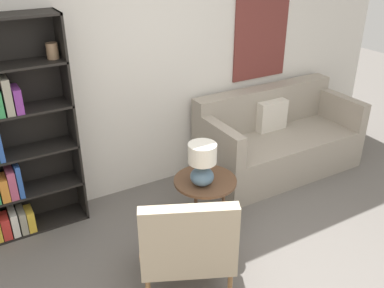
{
  "coord_description": "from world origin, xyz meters",
  "views": [
    {
      "loc": [
        -1.47,
        -1.69,
        2.48
      ],
      "look_at": [
        0.1,
        1.03,
        0.9
      ],
      "focal_mm": 40.0,
      "sensor_mm": 36.0,
      "label": 1
    }
  ],
  "objects_px": {
    "bookshelf": "(3,141)",
    "side_table": "(205,184)",
    "table_lamp": "(202,163)",
    "couch": "(276,141)",
    "armchair": "(188,243)"
  },
  "relations": [
    {
      "from": "couch",
      "to": "table_lamp",
      "type": "distance_m",
      "value": 1.51
    },
    {
      "from": "armchair",
      "to": "side_table",
      "type": "bearing_deg",
      "value": 49.79
    },
    {
      "from": "side_table",
      "to": "bookshelf",
      "type": "bearing_deg",
      "value": 151.86
    },
    {
      "from": "bookshelf",
      "to": "side_table",
      "type": "relative_size",
      "value": 3.42
    },
    {
      "from": "couch",
      "to": "table_lamp",
      "type": "bearing_deg",
      "value": -156.15
    },
    {
      "from": "armchair",
      "to": "bookshelf",
      "type": "bearing_deg",
      "value": 123.43
    },
    {
      "from": "bookshelf",
      "to": "table_lamp",
      "type": "relative_size",
      "value": 4.92
    },
    {
      "from": "armchair",
      "to": "couch",
      "type": "xyz_separation_m",
      "value": [
        1.82,
        1.18,
        -0.15
      ]
    },
    {
      "from": "bookshelf",
      "to": "table_lamp",
      "type": "distance_m",
      "value": 1.67
    },
    {
      "from": "table_lamp",
      "to": "side_table",
      "type": "bearing_deg",
      "value": 38.05
    },
    {
      "from": "bookshelf",
      "to": "armchair",
      "type": "height_order",
      "value": "bookshelf"
    },
    {
      "from": "armchair",
      "to": "table_lamp",
      "type": "distance_m",
      "value": 0.79
    },
    {
      "from": "armchair",
      "to": "couch",
      "type": "bearing_deg",
      "value": 33.05
    },
    {
      "from": "table_lamp",
      "to": "couch",
      "type": "bearing_deg",
      "value": 23.85
    },
    {
      "from": "side_table",
      "to": "table_lamp",
      "type": "bearing_deg",
      "value": -141.95
    }
  ]
}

